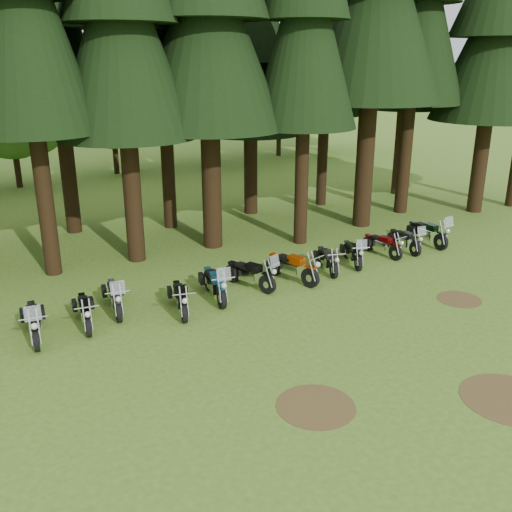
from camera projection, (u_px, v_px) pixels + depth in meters
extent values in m
plane|color=#41691C|center=(361.00, 339.00, 15.82)|extent=(120.00, 120.00, 0.00)
cylinder|color=black|center=(44.00, 192.00, 19.58)|extent=(0.58, 0.58, 5.99)
cone|color=black|center=(21.00, 11.00, 17.68)|extent=(4.32, 4.32, 7.49)
cylinder|color=black|center=(132.00, 189.00, 21.03)|extent=(0.66, 0.66, 5.57)
cone|color=black|center=(121.00, 34.00, 19.26)|extent=(4.95, 4.95, 6.96)
cylinder|color=black|center=(211.00, 178.00, 22.60)|extent=(0.77, 0.77, 5.70)
cone|color=black|center=(207.00, 30.00, 20.79)|extent=(5.81, 5.81, 7.12)
cylinder|color=black|center=(302.00, 175.00, 23.04)|extent=(0.55, 0.55, 5.71)
cone|color=black|center=(306.00, 30.00, 21.23)|extent=(4.15, 4.15, 7.14)
cylinder|color=black|center=(365.00, 154.00, 25.36)|extent=(0.80, 0.80, 6.62)
cylinder|color=black|center=(405.00, 148.00, 27.64)|extent=(0.64, 0.64, 6.35)
cone|color=black|center=(417.00, 13.00, 25.62)|extent=(4.79, 4.79, 7.93)
cylinder|color=black|center=(481.00, 158.00, 27.92)|extent=(0.72, 0.72, 5.41)
cone|color=black|center=(495.00, 45.00, 26.20)|extent=(5.44, 5.44, 6.77)
cylinder|color=black|center=(68.00, 170.00, 24.55)|extent=(0.65, 0.65, 5.55)
cone|color=black|center=(53.00, 38.00, 22.78)|extent=(4.85, 4.85, 6.94)
cylinder|color=black|center=(168.00, 167.00, 25.27)|extent=(0.58, 0.58, 5.52)
cone|color=black|center=(161.00, 40.00, 23.52)|extent=(4.35, 4.35, 6.90)
cylinder|color=black|center=(251.00, 166.00, 27.75)|extent=(0.66, 0.66, 4.70)
cone|color=black|center=(250.00, 69.00, 26.26)|extent=(4.94, 4.94, 5.87)
cone|color=black|center=(250.00, 3.00, 25.34)|extent=(3.95, 3.95, 4.96)
cylinder|color=black|center=(323.00, 152.00, 29.21)|extent=(0.53, 0.53, 5.56)
cone|color=black|center=(327.00, 40.00, 27.44)|extent=(3.94, 3.94, 6.95)
cylinder|color=black|center=(400.00, 143.00, 31.65)|extent=(0.61, 0.61, 5.65)
cone|color=black|center=(409.00, 39.00, 29.85)|extent=(4.59, 4.59, 7.06)
cylinder|color=black|center=(17.00, 166.00, 33.65)|extent=(0.36, 0.36, 2.55)
sphere|color=#386B20|center=(9.00, 107.00, 32.52)|extent=(5.95, 5.95, 5.95)
sphere|color=#386B20|center=(31.00, 117.00, 32.65)|extent=(4.25, 4.25, 4.25)
cylinder|color=black|center=(116.00, 155.00, 37.63)|extent=(0.36, 0.36, 2.47)
sphere|color=#386B20|center=(111.00, 103.00, 36.53)|extent=(5.76, 5.76, 5.76)
sphere|color=#386B20|center=(130.00, 113.00, 36.66)|extent=(4.12, 4.12, 4.12)
cylinder|color=black|center=(209.00, 141.00, 40.15)|extent=(0.36, 0.36, 3.52)
sphere|color=#386B20|center=(207.00, 71.00, 38.59)|extent=(8.21, 8.21, 8.21)
sphere|color=#386B20|center=(232.00, 84.00, 38.77)|extent=(5.87, 5.87, 5.87)
cylinder|color=black|center=(279.00, 137.00, 44.42)|extent=(0.36, 0.36, 2.94)
sphere|color=#386B20|center=(279.00, 84.00, 43.12)|extent=(6.86, 6.86, 6.86)
sphere|color=#386B20|center=(298.00, 94.00, 43.26)|extent=(4.90, 4.90, 4.90)
cylinder|color=black|center=(327.00, 129.00, 46.37)|extent=(0.36, 0.36, 3.52)
sphere|color=#386B20|center=(329.00, 69.00, 44.81)|extent=(8.20, 8.20, 8.20)
sphere|color=#386B20|center=(350.00, 80.00, 44.99)|extent=(5.86, 5.86, 5.86)
cylinder|color=#4C3D1E|center=(316.00, 406.00, 12.76)|extent=(1.80, 1.80, 0.01)
cylinder|color=#4C3D1E|center=(459.00, 299.00, 18.36)|extent=(1.40, 1.40, 0.01)
cylinder|color=#4C3D1E|center=(509.00, 399.00, 13.03)|extent=(2.20, 2.20, 0.01)
cylinder|color=black|center=(36.00, 340.00, 15.07)|extent=(0.22, 0.67, 0.66)
cylinder|color=black|center=(33.00, 316.00, 16.41)|extent=(0.22, 0.67, 0.66)
cube|color=silver|center=(34.00, 324.00, 15.75)|extent=(0.36, 0.73, 0.34)
cube|color=black|center=(33.00, 315.00, 15.43)|extent=(0.36, 0.58, 0.24)
cube|color=black|center=(32.00, 310.00, 15.85)|extent=(0.36, 0.58, 0.12)
cube|color=silver|center=(32.00, 313.00, 14.51)|extent=(0.43, 0.18, 0.40)
cylinder|color=black|center=(88.00, 326.00, 15.85)|extent=(0.22, 0.63, 0.61)
cylinder|color=black|center=(83.00, 306.00, 17.11)|extent=(0.22, 0.63, 0.61)
cube|color=silver|center=(85.00, 313.00, 16.49)|extent=(0.35, 0.68, 0.32)
cube|color=black|center=(85.00, 305.00, 16.19)|extent=(0.35, 0.55, 0.22)
cube|color=black|center=(83.00, 301.00, 16.58)|extent=(0.35, 0.55, 0.11)
cylinder|color=black|center=(119.00, 312.00, 16.72)|extent=(0.25, 0.66, 0.65)
cylinder|color=black|center=(112.00, 293.00, 18.07)|extent=(0.25, 0.66, 0.65)
cube|color=silver|center=(115.00, 298.00, 17.41)|extent=(0.39, 0.73, 0.33)
cube|color=#242429|center=(115.00, 290.00, 17.09)|extent=(0.39, 0.58, 0.24)
cube|color=black|center=(113.00, 286.00, 17.51)|extent=(0.39, 0.58, 0.12)
cube|color=silver|center=(117.00, 288.00, 16.17)|extent=(0.43, 0.19, 0.39)
cylinder|color=black|center=(184.00, 313.00, 16.70)|extent=(0.28, 0.63, 0.62)
cylinder|color=black|center=(177.00, 294.00, 18.02)|extent=(0.28, 0.63, 0.62)
cube|color=silver|center=(180.00, 300.00, 17.37)|extent=(0.42, 0.70, 0.32)
cube|color=black|center=(181.00, 292.00, 17.06)|extent=(0.40, 0.57, 0.23)
cube|color=black|center=(179.00, 288.00, 17.47)|extent=(0.40, 0.57, 0.11)
cylinder|color=black|center=(222.00, 298.00, 17.62)|extent=(0.26, 0.69, 0.67)
cylinder|color=black|center=(208.00, 280.00, 19.03)|extent=(0.26, 0.69, 0.67)
cube|color=silver|center=(214.00, 286.00, 18.34)|extent=(0.41, 0.76, 0.35)
cube|color=navy|center=(216.00, 278.00, 18.01)|extent=(0.40, 0.61, 0.25)
cube|color=black|center=(212.00, 274.00, 18.44)|extent=(0.40, 0.61, 0.12)
cube|color=silver|center=(224.00, 274.00, 17.05)|extent=(0.45, 0.21, 0.40)
cylinder|color=black|center=(267.00, 284.00, 18.72)|extent=(0.35, 0.66, 0.65)
cylinder|color=black|center=(233.00, 273.00, 19.66)|extent=(0.35, 0.66, 0.65)
cube|color=silver|center=(249.00, 276.00, 19.19)|extent=(0.49, 0.75, 0.34)
cube|color=black|center=(254.00, 268.00, 18.93)|extent=(0.46, 0.61, 0.24)
cube|color=black|center=(243.00, 266.00, 19.22)|extent=(0.46, 0.61, 0.12)
cube|color=silver|center=(275.00, 261.00, 18.25)|extent=(0.43, 0.26, 0.39)
cylinder|color=black|center=(310.00, 278.00, 19.21)|extent=(0.33, 0.71, 0.70)
cylinder|color=black|center=(274.00, 266.00, 20.29)|extent=(0.33, 0.71, 0.70)
cube|color=silver|center=(291.00, 269.00, 19.75)|extent=(0.48, 0.79, 0.36)
cube|color=#A53606|center=(296.00, 260.00, 19.47)|extent=(0.46, 0.65, 0.25)
cube|color=black|center=(286.00, 258.00, 19.80)|extent=(0.46, 0.65, 0.13)
cylinder|color=black|center=(334.00, 270.00, 20.04)|extent=(0.30, 0.61, 0.60)
cylinder|color=black|center=(321.00, 257.00, 21.33)|extent=(0.30, 0.61, 0.60)
cube|color=silver|center=(327.00, 261.00, 20.70)|extent=(0.43, 0.68, 0.31)
cube|color=black|center=(329.00, 254.00, 20.40)|extent=(0.41, 0.55, 0.22)
cube|color=black|center=(325.00, 252.00, 20.80)|extent=(0.41, 0.55, 0.11)
cylinder|color=black|center=(358.00, 263.00, 20.74)|extent=(0.34, 0.60, 0.59)
cylinder|color=black|center=(347.00, 251.00, 22.04)|extent=(0.34, 0.60, 0.59)
cube|color=silver|center=(352.00, 254.00, 21.40)|extent=(0.47, 0.68, 0.31)
cube|color=black|center=(354.00, 248.00, 21.10)|extent=(0.43, 0.56, 0.22)
cube|color=black|center=(351.00, 245.00, 21.50)|extent=(0.43, 0.56, 0.11)
cube|color=silver|center=(362.00, 244.00, 20.22)|extent=(0.39, 0.24, 0.35)
cylinder|color=black|center=(396.00, 253.00, 21.78)|extent=(0.19, 0.61, 0.60)
cylinder|color=black|center=(368.00, 244.00, 22.85)|extent=(0.19, 0.61, 0.60)
cube|color=silver|center=(381.00, 246.00, 22.32)|extent=(0.32, 0.66, 0.31)
cube|color=#5E0609|center=(386.00, 239.00, 22.06)|extent=(0.32, 0.52, 0.22)
cube|color=black|center=(377.00, 238.00, 22.38)|extent=(0.32, 0.52, 0.11)
cylinder|color=black|center=(415.00, 249.00, 22.23)|extent=(0.20, 0.61, 0.60)
cylinder|color=black|center=(394.00, 239.00, 23.45)|extent=(0.20, 0.61, 0.60)
cube|color=silver|center=(404.00, 241.00, 22.85)|extent=(0.33, 0.66, 0.31)
cube|color=black|center=(408.00, 235.00, 22.56)|extent=(0.33, 0.53, 0.22)
cube|color=black|center=(401.00, 233.00, 22.94)|extent=(0.33, 0.53, 0.11)
cube|color=silver|center=(422.00, 231.00, 21.72)|extent=(0.39, 0.16, 0.36)
cylinder|color=black|center=(441.00, 242.00, 22.93)|extent=(0.17, 0.69, 0.68)
cylinder|color=black|center=(413.00, 232.00, 24.26)|extent=(0.17, 0.69, 0.68)
cube|color=silver|center=(426.00, 234.00, 23.61)|extent=(0.31, 0.73, 0.35)
cube|color=black|center=(431.00, 227.00, 23.29)|extent=(0.33, 0.58, 0.25)
cube|color=black|center=(422.00, 225.00, 23.70)|extent=(0.33, 0.58, 0.12)
cube|color=silver|center=(449.00, 222.00, 22.37)|extent=(0.44, 0.14, 0.41)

